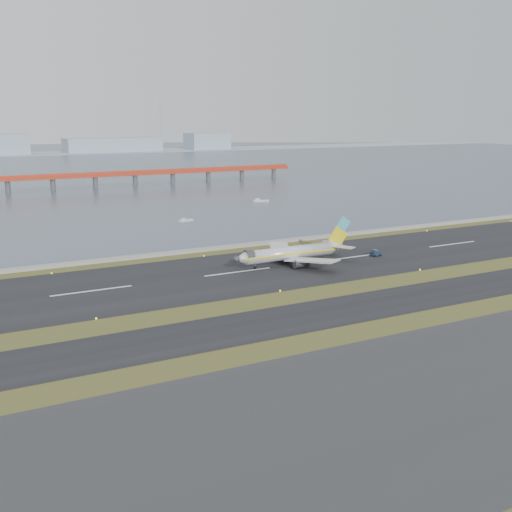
% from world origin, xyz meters
% --- Properties ---
extents(ground, '(1000.00, 1000.00, 0.00)m').
position_xyz_m(ground, '(0.00, 0.00, 0.00)').
color(ground, '#364017').
rests_on(ground, ground).
extents(apron_strip, '(1000.00, 50.00, 0.10)m').
position_xyz_m(apron_strip, '(0.00, -55.00, 0.05)').
color(apron_strip, '#2E2E31').
rests_on(apron_strip, ground).
extents(taxiway_strip, '(1000.00, 18.00, 0.10)m').
position_xyz_m(taxiway_strip, '(0.00, -12.00, 0.05)').
color(taxiway_strip, black).
rests_on(taxiway_strip, ground).
extents(runway_strip, '(1000.00, 45.00, 0.10)m').
position_xyz_m(runway_strip, '(0.00, 30.00, 0.05)').
color(runway_strip, black).
rests_on(runway_strip, ground).
extents(seawall, '(1000.00, 2.50, 1.00)m').
position_xyz_m(seawall, '(0.00, 60.00, 0.50)').
color(seawall, gray).
rests_on(seawall, ground).
extents(bay_water, '(1400.00, 800.00, 1.30)m').
position_xyz_m(bay_water, '(0.00, 460.00, 0.00)').
color(bay_water, '#455163').
rests_on(bay_water, ground).
extents(red_pier, '(260.00, 5.00, 10.20)m').
position_xyz_m(red_pier, '(20.00, 250.00, 7.28)').
color(red_pier, '#AE351D').
rests_on(red_pier, ground).
extents(airliner, '(38.52, 32.89, 12.80)m').
position_xyz_m(airliner, '(18.35, 30.78, 3.46)').
color(airliner, silver).
rests_on(airliner, ground).
extents(pushback_tug, '(3.42, 2.19, 2.10)m').
position_xyz_m(pushback_tug, '(46.02, 27.99, 1.02)').
color(pushback_tug, '#15243B').
rests_on(pushback_tug, ground).
extents(workboat_near, '(6.73, 3.79, 1.56)m').
position_xyz_m(workboat_near, '(20.35, 116.00, 0.49)').
color(workboat_near, silver).
rests_on(workboat_near, ground).
extents(workboat_far, '(7.97, 5.10, 1.85)m').
position_xyz_m(workboat_far, '(76.08, 153.74, 0.59)').
color(workboat_far, silver).
rests_on(workboat_far, ground).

